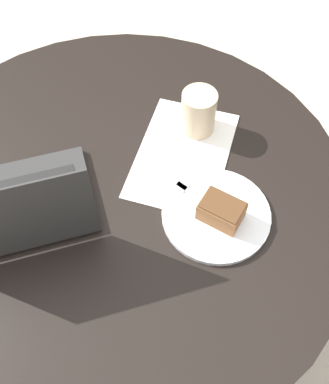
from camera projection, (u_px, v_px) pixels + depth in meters
ground_plane at (134, 300)px, 1.65m from camera, size 12.00×12.00×0.00m
dining_table at (121, 222)px, 1.16m from camera, size 1.09×1.09×0.75m
paper_document at (183, 154)px, 1.07m from camera, size 0.37×0.30×0.00m
plate at (216, 215)px, 0.98m from camera, size 0.24×0.24×0.01m
cake_slice at (221, 211)px, 0.95m from camera, size 0.07×0.09×0.05m
fork at (200, 199)px, 0.99m from camera, size 0.04×0.17×0.00m
coffee_glass at (198, 112)px, 1.07m from camera, size 0.08×0.08×0.11m
laptop at (20, 207)px, 0.95m from camera, size 0.39×0.38×0.23m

